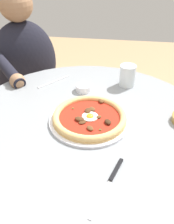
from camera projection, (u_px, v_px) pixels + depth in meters
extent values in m
cylinder|color=gray|center=(87.00, 124.00, 0.94)|extent=(0.95, 0.95, 0.03)
cylinder|color=gray|center=(87.00, 187.00, 1.15)|extent=(0.11, 0.11, 0.70)
cylinder|color=white|center=(89.00, 120.00, 0.93)|extent=(0.29, 0.29, 0.01)
cylinder|color=#E0B26B|center=(90.00, 118.00, 0.92)|extent=(0.27, 0.27, 0.01)
torus|color=#E0B26B|center=(90.00, 116.00, 0.92)|extent=(0.27, 0.27, 0.02)
cylinder|color=#A82314|center=(90.00, 117.00, 0.92)|extent=(0.25, 0.25, 0.00)
cylinder|color=white|center=(90.00, 116.00, 0.92)|extent=(0.06, 0.06, 0.00)
ellipsoid|color=yellow|center=(90.00, 115.00, 0.92)|extent=(0.03, 0.03, 0.02)
ellipsoid|color=#4C2D19|center=(83.00, 122.00, 0.89)|extent=(0.04, 0.04, 0.01)
ellipsoid|color=brown|center=(90.00, 128.00, 0.86)|extent=(0.03, 0.03, 0.01)
ellipsoid|color=brown|center=(92.00, 109.00, 0.95)|extent=(0.03, 0.04, 0.01)
ellipsoid|color=#3D2314|center=(108.00, 122.00, 0.88)|extent=(0.03, 0.04, 0.01)
ellipsoid|color=brown|center=(101.00, 101.00, 0.99)|extent=(0.03, 0.03, 0.01)
ellipsoid|color=#4C2D19|center=(80.00, 119.00, 0.90)|extent=(0.04, 0.03, 0.01)
ellipsoid|color=#4C2D19|center=(87.00, 110.00, 0.94)|extent=(0.03, 0.04, 0.01)
ellipsoid|color=brown|center=(99.00, 117.00, 0.91)|extent=(0.03, 0.03, 0.01)
ellipsoid|color=#4C2D19|center=(88.00, 110.00, 0.95)|extent=(0.03, 0.03, 0.01)
ellipsoid|color=#2D6B28|center=(73.00, 108.00, 0.96)|extent=(0.01, 0.01, 0.00)
ellipsoid|color=#2D6B28|center=(100.00, 130.00, 0.85)|extent=(0.01, 0.01, 0.00)
ellipsoid|color=#2D6B28|center=(89.00, 115.00, 0.92)|extent=(0.01, 0.01, 0.00)
cylinder|color=silver|center=(128.00, 76.00, 1.12)|extent=(0.07, 0.07, 0.10)
cylinder|color=silver|center=(127.00, 82.00, 1.14)|extent=(0.06, 0.06, 0.03)
cube|color=silver|center=(101.00, 199.00, 0.66)|extent=(0.05, 0.13, 0.00)
cube|color=black|center=(116.00, 170.00, 0.73)|extent=(0.04, 0.09, 0.01)
cylinder|color=white|center=(84.00, 88.00, 1.10)|extent=(0.07, 0.07, 0.03)
cylinder|color=olive|center=(84.00, 86.00, 1.10)|extent=(0.06, 0.06, 0.01)
cube|color=#BCBCC1|center=(54.00, 82.00, 1.17)|extent=(0.12, 0.14, 0.00)
cube|color=#282833|center=(35.00, 128.00, 1.72)|extent=(0.44, 0.43, 0.45)
ellipsoid|color=black|center=(25.00, 64.00, 1.45)|extent=(0.43, 0.41, 0.49)
sphere|color=#936B4C|center=(16.00, 4.00, 1.26)|extent=(0.17, 0.17, 0.17)
cylinder|color=black|center=(8.00, 70.00, 1.20)|extent=(0.22, 0.23, 0.09)
sphere|color=#936B4C|center=(17.00, 81.00, 1.14)|extent=(0.07, 0.07, 0.07)
cube|color=#957050|center=(28.00, 96.00, 1.63)|extent=(0.57, 0.57, 0.02)
cube|color=#957050|center=(14.00, 59.00, 1.66)|extent=(0.30, 0.25, 0.35)
cylinder|color=#8E6B4C|center=(14.00, 150.00, 1.55)|extent=(0.02, 0.02, 0.44)
cylinder|color=#8E6B4C|center=(68.00, 130.00, 1.71)|extent=(0.02, 0.02, 0.44)
cylinder|color=#8E6B4C|center=(46.00, 104.00, 1.96)|extent=(0.02, 0.02, 0.44)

